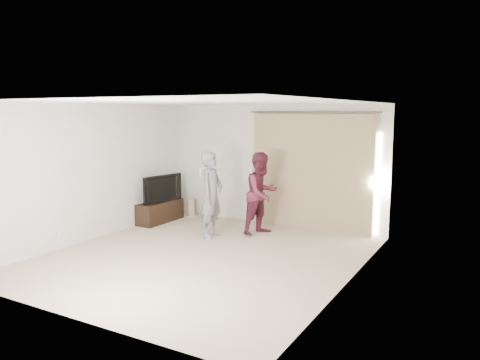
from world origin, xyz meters
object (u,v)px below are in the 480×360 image
tv (160,188)px  person_man (212,195)px  tv_console (160,212)px  person_woman (262,193)px

tv → person_man: bearing=-95.4°
tv_console → person_woman: (2.44, 0.19, 0.60)m
person_man → tv_console: bearing=163.6°
tv_console → tv: bearing=0.0°
tv_console → person_man: person_man is taller
person_man → person_woman: 1.02m
tv → person_woman: 2.45m
tv → person_man: size_ratio=0.62×
tv_console → person_woman: bearing=4.4°
person_woman → tv: bearing=-175.6°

